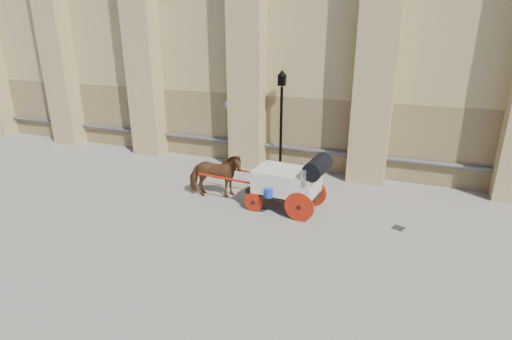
% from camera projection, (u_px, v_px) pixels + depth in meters
% --- Properties ---
extents(ground, '(90.00, 90.00, 0.00)m').
position_uv_depth(ground, '(234.00, 200.00, 13.88)').
color(ground, gray).
rests_on(ground, ground).
extents(horse, '(2.08, 1.42, 1.61)m').
position_uv_depth(horse, '(215.00, 175.00, 13.85)').
color(horse, brown).
rests_on(horse, ground).
extents(carriage, '(4.45, 1.61, 1.91)m').
position_uv_depth(carriage, '(291.00, 180.00, 12.77)').
color(carriage, black).
rests_on(carriage, ground).
extents(street_lamp, '(0.39, 0.39, 4.12)m').
position_uv_depth(street_lamp, '(281.00, 119.00, 16.00)').
color(street_lamp, black).
rests_on(street_lamp, ground).
extents(drain_grate_near, '(0.41, 0.41, 0.01)m').
position_uv_depth(drain_grate_near, '(262.00, 209.00, 13.11)').
color(drain_grate_near, black).
rests_on(drain_grate_near, ground).
extents(drain_grate_far, '(0.41, 0.41, 0.01)m').
position_uv_depth(drain_grate_far, '(398.00, 228.00, 11.90)').
color(drain_grate_far, black).
rests_on(drain_grate_far, ground).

